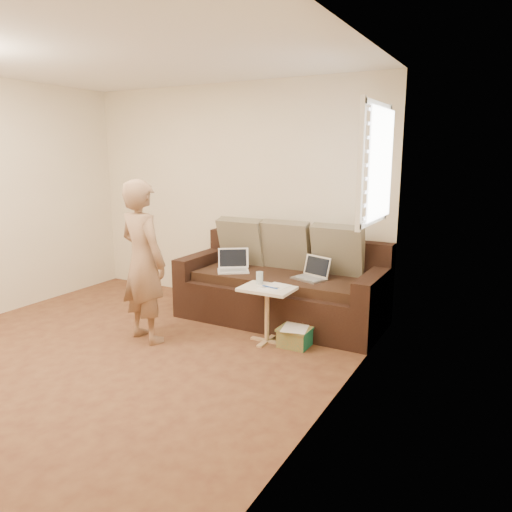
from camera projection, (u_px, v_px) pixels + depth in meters
name	position (u px, v px, depth m)	size (l,w,h in m)	color
floor	(99.00, 364.00, 4.20)	(4.50, 4.50, 0.00)	#4C281C
ceiling	(75.00, 45.00, 3.66)	(4.50, 4.50, 0.00)	white
wall_back	(231.00, 195.00, 5.86)	(4.00, 4.00, 0.00)	beige
wall_right	(318.00, 235.00, 3.00)	(4.50, 4.50, 0.00)	beige
window_blinds	(377.00, 164.00, 4.23)	(0.12, 0.88, 1.08)	white
sofa	(281.00, 283.00, 5.22)	(2.20, 0.95, 0.85)	black
pillow_left	(242.00, 242.00, 5.60)	(0.55, 0.14, 0.55)	#65594B
pillow_mid	(286.00, 245.00, 5.38)	(0.55, 0.14, 0.55)	brown
pillow_right	(338.00, 250.00, 5.10)	(0.55, 0.14, 0.55)	#65594B
laptop_silver	(309.00, 280.00, 4.98)	(0.33, 0.24, 0.22)	#B7BABC
laptop_white	(233.00, 272.00, 5.31)	(0.34, 0.25, 0.25)	white
person	(143.00, 262.00, 4.61)	(0.57, 0.39, 1.57)	brown
side_table	(267.00, 315.00, 4.64)	(0.50, 0.35, 0.55)	silver
drinking_glass	(260.00, 278.00, 4.70)	(0.07, 0.07, 0.12)	silver
scissors	(270.00, 287.00, 4.56)	(0.18, 0.10, 0.02)	silver
paper_on_table	(275.00, 287.00, 4.59)	(0.21, 0.30, 0.00)	white
striped_box	(296.00, 336.00, 4.59)	(0.30, 0.30, 0.19)	orange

